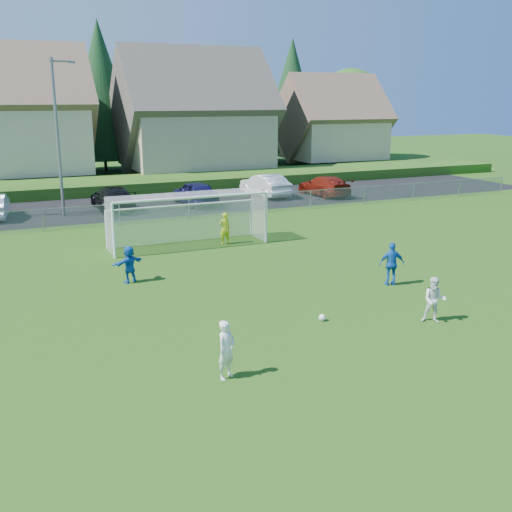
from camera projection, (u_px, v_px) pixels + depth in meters
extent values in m
plane|color=#193D0C|center=(391.00, 390.00, 14.42)|extent=(160.00, 160.00, 0.00)
plane|color=black|center=(134.00, 206.00, 38.70)|extent=(60.00, 60.00, 0.00)
cube|color=#1E420F|center=(111.00, 185.00, 45.22)|extent=(70.00, 6.00, 0.80)
sphere|color=white|center=(322.00, 318.00, 18.84)|extent=(0.22, 0.22, 0.22)
imported|color=white|center=(226.00, 350.00, 14.85)|extent=(0.66, 0.60, 1.52)
imported|color=white|center=(434.00, 300.00, 18.58)|extent=(0.90, 0.86, 1.46)
imported|color=#1352B4|center=(392.00, 264.00, 22.27)|extent=(1.04, 0.70, 1.64)
imported|color=#1352B4|center=(129.00, 264.00, 22.66)|extent=(1.38, 0.90, 1.42)
imported|color=yellow|center=(225.00, 228.00, 28.58)|extent=(0.58, 0.39, 1.53)
imported|color=black|center=(113.00, 198.00, 37.40)|extent=(2.17, 5.09, 1.46)
imported|color=#151343|center=(195.00, 193.00, 39.08)|extent=(2.03, 4.66, 1.56)
imported|color=silver|center=(265.00, 185.00, 42.47)|extent=(2.07, 4.90, 1.57)
imported|color=maroon|center=(324.00, 186.00, 42.81)|extent=(2.21, 4.92, 1.40)
cylinder|color=white|center=(113.00, 231.00, 25.91)|extent=(0.12, 0.12, 2.44)
cylinder|color=white|center=(266.00, 218.00, 28.78)|extent=(0.12, 0.12, 2.44)
cylinder|color=white|center=(193.00, 198.00, 27.04)|extent=(7.30, 0.12, 0.12)
cylinder|color=white|center=(106.00, 230.00, 27.58)|extent=(0.08, 0.08, 1.80)
cylinder|color=white|center=(251.00, 218.00, 30.46)|extent=(0.08, 0.08, 1.80)
cylinder|color=white|center=(182.00, 205.00, 28.79)|extent=(7.30, 0.08, 0.08)
cube|color=silver|center=(182.00, 223.00, 29.02)|extent=(7.30, 0.02, 1.80)
cube|color=silver|center=(110.00, 227.00, 26.71)|extent=(0.02, 1.80, 2.44)
cube|color=silver|center=(258.00, 214.00, 29.58)|extent=(0.02, 1.80, 2.44)
cube|color=silver|center=(187.00, 195.00, 27.83)|extent=(7.30, 1.80, 0.02)
cube|color=gray|center=(155.00, 201.00, 33.54)|extent=(52.00, 0.03, 0.03)
cube|color=gray|center=(155.00, 212.00, 33.69)|extent=(52.00, 0.02, 1.14)
cylinder|color=gray|center=(155.00, 212.00, 33.69)|extent=(0.06, 0.06, 1.20)
cylinder|color=gray|center=(502.00, 185.00, 43.91)|extent=(0.06, 0.06, 1.20)
cylinder|color=slate|center=(58.00, 139.00, 34.45)|extent=(0.18, 0.18, 9.00)
cylinder|color=slate|center=(60.00, 61.00, 33.54)|extent=(1.20, 0.12, 0.12)
cube|color=slate|center=(72.00, 62.00, 33.79)|extent=(0.36, 0.18, 0.12)
cube|color=#C6B58E|center=(16.00, 139.00, 49.11)|extent=(11.00, 9.00, 5.50)
pyramid|color=brown|center=(6.00, 39.00, 47.13)|extent=(12.10, 9.90, 4.96)
cube|color=tan|center=(194.00, 138.00, 54.19)|extent=(12.00, 10.00, 5.00)
pyramid|color=#4C473F|center=(192.00, 44.00, 52.14)|extent=(13.20, 11.00, 5.52)
cube|color=tan|center=(331.00, 138.00, 61.10)|extent=(9.00, 8.00, 4.00)
pyramid|color=brown|center=(333.00, 73.00, 59.46)|extent=(9.90, 8.80, 4.41)
cylinder|color=#382616|center=(106.00, 164.00, 57.43)|extent=(0.30, 0.30, 1.20)
cone|color=#143819|center=(101.00, 90.00, 55.66)|extent=(7.28, 7.28, 12.60)
cylinder|color=#382616|center=(198.00, 145.00, 62.77)|extent=(0.36, 0.36, 3.96)
sphere|color=#2B5B19|center=(196.00, 97.00, 61.53)|extent=(8.36, 8.36, 8.36)
cylinder|color=#382616|center=(291.00, 156.00, 65.30)|extent=(0.30, 0.30, 1.20)
cone|color=#143819|center=(292.00, 95.00, 63.64)|extent=(6.76, 6.76, 11.70)
cylinder|color=#382616|center=(349.00, 142.00, 69.02)|extent=(0.36, 0.36, 3.60)
sphere|color=#2B5B19|center=(350.00, 103.00, 67.89)|extent=(7.60, 7.60, 7.60)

